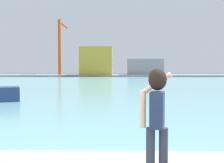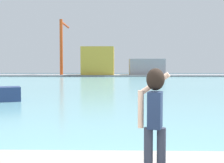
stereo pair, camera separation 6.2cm
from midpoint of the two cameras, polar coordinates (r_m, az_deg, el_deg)
The scene contains 7 objects.
ground_plane at distance 54.05m, azimuth 1.13°, elevation -0.03°, with size 220.00×220.00×0.00m, color #334751.
harbor_water at distance 56.05m, azimuth 1.13°, elevation 0.08°, with size 140.00×100.00×0.02m, color #6BA8B2.
far_shore_dock at distance 96.02m, azimuth 1.09°, elevation 1.24°, with size 140.00×20.00×0.49m, color gray.
person_photographer at distance 4.48m, azimuth 8.47°, elevation -6.01°, with size 0.53×0.57×1.74m.
warehouse_left at distance 92.52m, azimuth -3.10°, elevation 4.06°, with size 10.07×10.81×8.78m, color gold.
warehouse_right at distance 94.85m, azimuth 6.50°, elevation 2.89°, with size 11.20×9.15×5.09m, color gray.
port_crane at distance 96.43m, azimuth -10.24°, elevation 7.93°, with size 1.00×13.28×17.89m.
Camera 1 is at (-0.13, -3.99, 2.41)m, focal length 45.93 mm.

